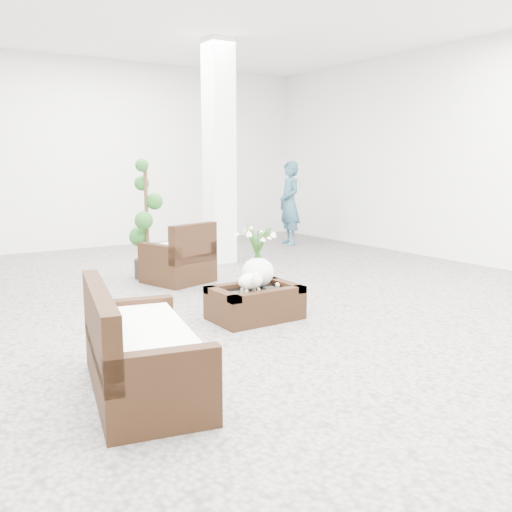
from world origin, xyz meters
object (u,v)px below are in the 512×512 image
armchair (178,252)px  coffee_table (255,304)px  loveseat (144,339)px  topiary (147,220)px

armchair → coffee_table: bearing=69.6°
loveseat → topiary: topiary is taller
topiary → armchair: bearing=-66.0°
armchair → loveseat: armchair is taller
loveseat → topiary: size_ratio=0.89×
armchair → loveseat: bearing=43.7°
coffee_table → armchair: size_ratio=1.10×
loveseat → topiary: 4.07m
armchair → topiary: (-0.22, 0.50, 0.40)m
coffee_table → armchair: bearing=86.9°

